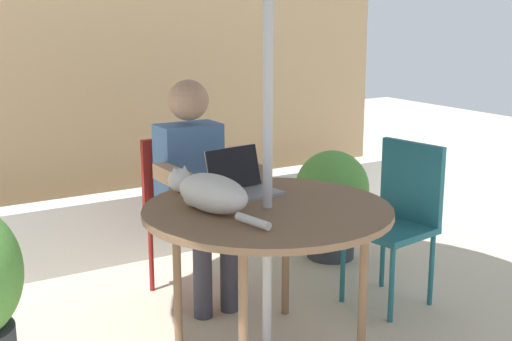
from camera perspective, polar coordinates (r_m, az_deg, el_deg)
The scene contains 9 objects.
fence_back at distance 5.03m, azimuth -12.15°, elevation 5.59°, with size 4.62×0.08×1.93m, color tan.
planter_wall_low at distance 4.67m, azimuth -9.38°, elevation -4.29°, with size 4.16×0.20×0.43m, color beige.
patio_table at distance 3.21m, azimuth 0.93°, elevation -3.85°, with size 1.14×1.14×0.72m.
chair_occupied at distance 4.00m, azimuth -5.92°, elevation -2.66°, with size 0.40×0.40×0.89m.
chair_empty at distance 3.93m, azimuth 11.53°, elevation -3.17°, with size 0.46×0.46×0.89m.
person_seated at distance 3.82m, azimuth -4.95°, elevation -0.76°, with size 0.48×0.48×1.23m.
laptop at distance 3.42m, azimuth -1.31°, elevation -0.80°, with size 0.33×0.29×0.21m.
cat at distance 3.12m, azimuth -3.83°, elevation -1.81°, with size 0.28×0.65×0.17m.
potted_plant_near_fence at distance 4.56m, azimuth 6.16°, elevation -2.18°, with size 0.48×0.48×0.71m.
Camera 1 is at (-1.64, -2.59, 1.61)m, focal length 49.42 mm.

